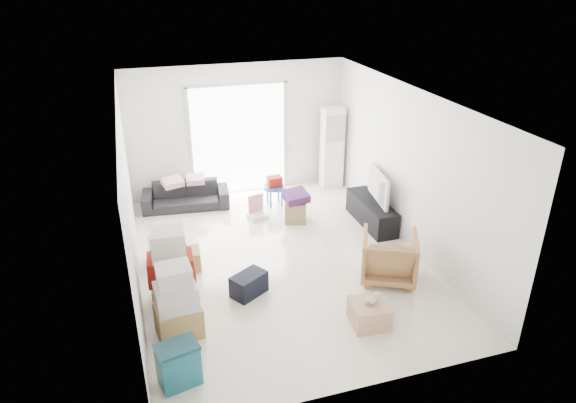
% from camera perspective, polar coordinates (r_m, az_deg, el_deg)
% --- Properties ---
extents(room_shell, '(4.98, 6.48, 3.18)m').
position_cam_1_polar(room_shell, '(7.94, -0.94, 1.91)').
color(room_shell, silver).
rests_on(room_shell, ground).
extents(sliding_door, '(2.10, 0.04, 2.33)m').
position_cam_1_polar(sliding_door, '(10.70, -5.50, 7.34)').
color(sliding_door, white).
rests_on(sliding_door, room_shell).
extents(ac_tower, '(0.45, 0.30, 1.75)m').
position_cam_1_polar(ac_tower, '(11.06, 4.91, 5.94)').
color(ac_tower, white).
rests_on(ac_tower, room_shell).
extents(tv_console, '(0.42, 1.41, 0.47)m').
position_cam_1_polar(tv_console, '(9.71, 9.26, -1.19)').
color(tv_console, black).
rests_on(tv_console, room_shell).
extents(television, '(0.72, 1.08, 0.13)m').
position_cam_1_polar(television, '(9.58, 9.38, 0.43)').
color(television, black).
rests_on(television, tv_console).
extents(sofa, '(1.75, 0.69, 0.66)m').
position_cam_1_polar(sofa, '(10.41, -11.34, 1.07)').
color(sofa, black).
rests_on(sofa, room_shell).
extents(pillow_left, '(0.48, 0.42, 0.13)m').
position_cam_1_polar(pillow_left, '(10.20, -12.77, 2.86)').
color(pillow_left, '#E4A6B4').
rests_on(pillow_left, sofa).
extents(pillow_right, '(0.39, 0.32, 0.12)m').
position_cam_1_polar(pillow_right, '(10.26, -10.30, 3.19)').
color(pillow_right, '#E4A6B4').
rests_on(pillow_right, sofa).
extents(armchair, '(1.06, 1.04, 0.83)m').
position_cam_1_polar(armchair, '(8.03, 11.17, -5.83)').
color(armchair, '#A67349').
rests_on(armchair, room_shell).
extents(storage_bins, '(0.53, 0.43, 0.55)m').
position_cam_1_polar(storage_bins, '(6.31, -12.07, -17.28)').
color(storage_bins, '#17596C').
rests_on(storage_bins, room_shell).
extents(box_stack_a, '(0.63, 0.54, 1.04)m').
position_cam_1_polar(box_stack_a, '(6.89, -12.21, -11.12)').
color(box_stack_a, tan).
rests_on(box_stack_a, room_shell).
extents(box_stack_b, '(0.66, 0.61, 1.20)m').
position_cam_1_polar(box_stack_b, '(7.43, -12.83, -7.75)').
color(box_stack_b, tan).
rests_on(box_stack_b, room_shell).
extents(box_stack_c, '(0.58, 0.48, 0.42)m').
position_cam_1_polar(box_stack_c, '(8.60, -13.21, -5.39)').
color(box_stack_c, tan).
rests_on(box_stack_c, room_shell).
extents(loose_box, '(0.40, 0.40, 0.31)m').
position_cam_1_polar(loose_box, '(8.42, -11.00, -6.30)').
color(loose_box, tan).
rests_on(loose_box, room_shell).
extents(duffel_bag, '(0.61, 0.54, 0.34)m').
position_cam_1_polar(duffel_bag, '(7.67, -4.37, -9.16)').
color(duffel_bag, black).
rests_on(duffel_bag, room_shell).
extents(ottoman, '(0.51, 0.51, 0.40)m').
position_cam_1_polar(ottoman, '(9.72, 0.85, -1.06)').
color(ottoman, '#9F875D').
rests_on(ottoman, room_shell).
extents(blanket, '(0.46, 0.46, 0.14)m').
position_cam_1_polar(blanket, '(9.60, 0.86, 0.39)').
color(blanket, '#452051').
rests_on(blanket, ottoman).
extents(kids_table, '(0.47, 0.47, 0.60)m').
position_cam_1_polar(kids_table, '(10.28, -1.51, 1.85)').
color(kids_table, blue).
rests_on(kids_table, room_shell).
extents(toy_walker, '(0.39, 0.36, 0.44)m').
position_cam_1_polar(toy_walker, '(9.89, -3.47, -1.10)').
color(toy_walker, silver).
rests_on(toy_walker, room_shell).
extents(wood_crate, '(0.54, 0.54, 0.33)m').
position_cam_1_polar(wood_crate, '(7.17, 9.04, -12.19)').
color(wood_crate, tan).
rests_on(wood_crate, room_shell).
extents(plush_bunny, '(0.25, 0.14, 0.13)m').
position_cam_1_polar(plush_bunny, '(7.06, 9.34, -10.68)').
color(plush_bunny, '#B2ADA8').
rests_on(plush_bunny, wood_crate).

